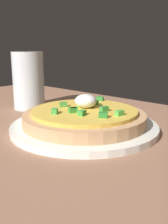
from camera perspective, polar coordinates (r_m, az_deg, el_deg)
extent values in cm
cube|color=#92654C|center=(39.91, -8.31, -8.71)|extent=(104.42, 70.80, 3.21)
cylinder|color=white|center=(44.78, 0.00, -3.11)|extent=(24.28, 24.28, 1.01)
cylinder|color=tan|center=(44.38, 0.00, -1.34)|extent=(20.27, 20.27, 1.86)
cylinder|color=#EABA45|center=(44.07, 0.00, 0.18)|extent=(17.39, 17.39, 0.56)
ellipsoid|color=white|center=(45.14, 0.36, 2.37)|extent=(3.70, 3.70, 2.29)
cube|color=#52B444|center=(40.54, 7.56, -0.20)|extent=(0.99, 1.39, 0.80)
cube|color=green|center=(45.54, -0.51, 1.52)|extent=(1.40, 1.02, 0.80)
cube|color=#2A7F2E|center=(39.11, 4.11, -0.64)|extent=(1.51, 1.37, 0.80)
cube|color=green|center=(40.23, -0.41, -0.19)|extent=(1.11, 1.44, 0.80)
cube|color=#327E32|center=(50.98, 3.41, 2.87)|extent=(1.49, 1.24, 0.80)
cube|color=#2A8439|center=(47.18, 0.78, 1.97)|extent=(1.37, 1.51, 0.80)
cube|color=#47943B|center=(46.01, -4.41, 1.61)|extent=(1.35, 1.51, 0.80)
cube|color=green|center=(41.53, -6.24, 0.19)|extent=(1.40, 1.51, 0.80)
cube|color=#358D3A|center=(42.80, 4.32, 0.66)|extent=(1.08, 1.43, 0.80)
cube|color=#2F8329|center=(47.39, 2.22, 2.01)|extent=(1.31, 1.51, 0.80)
cube|color=green|center=(42.15, -2.78, 0.47)|extent=(1.19, 1.48, 0.80)
cube|color=green|center=(45.30, 0.85, 1.45)|extent=(1.49, 1.25, 0.80)
cube|color=green|center=(42.09, -2.10, 0.46)|extent=(1.45, 1.49, 0.80)
cylinder|color=silver|center=(60.09, -11.74, 6.59)|extent=(6.79, 6.79, 12.36)
cylinder|color=#331610|center=(60.49, -11.61, 4.08)|extent=(5.98, 5.98, 6.22)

